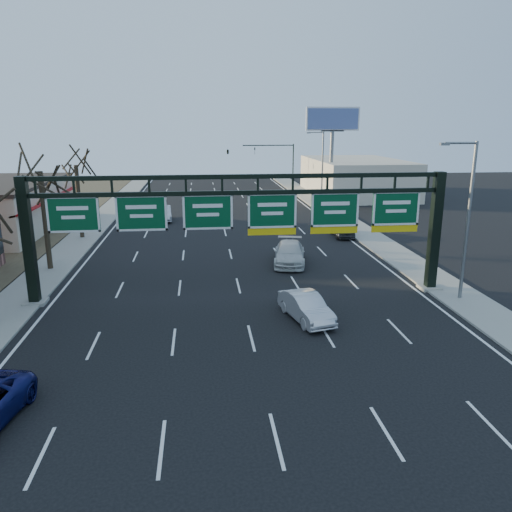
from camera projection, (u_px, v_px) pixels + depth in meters
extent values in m
plane|color=black|center=(256.00, 357.00, 21.89)|extent=(160.00, 160.00, 0.00)
cube|color=gray|center=(68.00, 251.00, 39.70)|extent=(3.00, 120.00, 0.12)
cube|color=gray|center=(379.00, 243.00, 42.46)|extent=(3.00, 120.00, 0.12)
cube|color=white|center=(229.00, 248.00, 41.09)|extent=(21.60, 120.00, 0.01)
cube|color=black|center=(28.00, 242.00, 27.38)|extent=(0.55, 0.55, 7.20)
cube|color=gray|center=(36.00, 302.00, 28.28)|extent=(1.20, 1.20, 0.20)
cube|color=black|center=(435.00, 232.00, 29.91)|extent=(0.55, 0.55, 7.20)
cube|color=gray|center=(429.00, 288.00, 30.81)|extent=(1.20, 1.20, 0.20)
cube|color=black|center=(240.00, 177.00, 27.76)|extent=(23.40, 0.25, 0.25)
cube|color=black|center=(240.00, 193.00, 27.99)|extent=(23.40, 0.25, 0.25)
cube|color=#044323|center=(73.00, 214.00, 27.27)|extent=(2.80, 0.10, 2.00)
cube|color=#044323|center=(142.00, 213.00, 27.67)|extent=(2.80, 0.10, 2.00)
cube|color=#044323|center=(208.00, 212.00, 28.06)|extent=(2.80, 0.10, 2.00)
cube|color=#044323|center=(272.00, 211.00, 28.46)|extent=(2.80, 0.10, 2.00)
cube|color=yellow|center=(272.00, 231.00, 28.77)|extent=(2.80, 0.10, 0.40)
cube|color=#044323|center=(335.00, 209.00, 28.85)|extent=(2.80, 0.10, 2.00)
cube|color=yellow|center=(334.00, 230.00, 29.17)|extent=(2.80, 0.10, 0.40)
cube|color=#044323|center=(396.00, 208.00, 29.25)|extent=(2.80, 0.10, 2.00)
cube|color=yellow|center=(394.00, 229.00, 29.56)|extent=(2.80, 0.10, 0.40)
cube|color=#9E0F13|center=(50.00, 199.00, 47.20)|extent=(1.20, 18.00, 0.40)
cube|color=beige|center=(356.00, 177.00, 71.42)|extent=(12.00, 20.00, 5.00)
cylinder|color=black|center=(45.00, 220.00, 34.00)|extent=(0.36, 0.36, 6.84)
cylinder|color=black|center=(79.00, 201.00, 43.66)|extent=(0.36, 0.36, 6.46)
cylinder|color=slate|center=(468.00, 221.00, 27.82)|extent=(0.20, 0.20, 9.00)
cylinder|color=slate|center=(461.00, 141.00, 26.60)|extent=(1.80, 0.12, 0.12)
cube|color=slate|center=(445.00, 142.00, 26.51)|extent=(0.50, 0.22, 0.15)
cylinder|color=slate|center=(322.00, 169.00, 60.48)|extent=(0.20, 0.20, 9.00)
cylinder|color=slate|center=(316.00, 131.00, 59.25)|extent=(1.80, 0.12, 0.12)
cube|color=slate|center=(309.00, 132.00, 59.16)|extent=(0.50, 0.22, 0.15)
cylinder|color=slate|center=(331.00, 166.00, 65.57)|extent=(0.50, 0.50, 9.00)
cube|color=slate|center=(332.00, 131.00, 64.41)|extent=(3.00, 0.30, 0.20)
cube|color=white|center=(333.00, 119.00, 64.03)|extent=(7.00, 0.30, 3.00)
cube|color=#5061A0|center=(333.00, 119.00, 63.83)|extent=(6.60, 0.05, 2.60)
cylinder|color=black|center=(293.00, 168.00, 75.08)|extent=(0.18, 0.18, 7.00)
cylinder|color=black|center=(268.00, 145.00, 73.83)|extent=(7.60, 0.14, 0.14)
imported|color=black|center=(255.00, 151.00, 73.82)|extent=(0.20, 0.20, 1.00)
imported|color=black|center=(228.00, 151.00, 73.38)|extent=(0.54, 0.54, 1.62)
imported|color=silver|center=(306.00, 307.00, 25.85)|extent=(2.45, 4.47, 1.40)
imported|color=silver|center=(290.00, 253.00, 36.30)|extent=(3.09, 5.62, 1.54)
imported|color=#38393C|center=(342.00, 229.00, 45.12)|extent=(1.94, 4.25, 1.41)
imported|color=silver|center=(163.00, 213.00, 52.52)|extent=(1.99, 4.68, 1.50)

